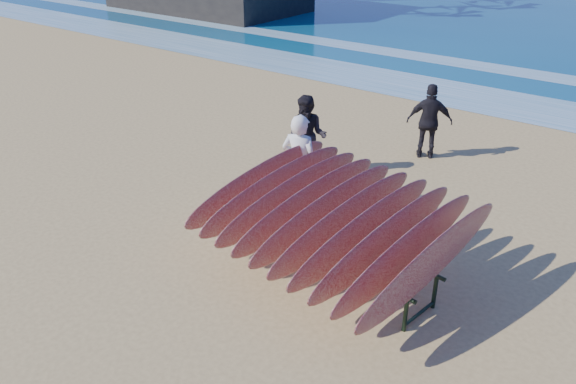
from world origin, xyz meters
name	(u,v)px	position (x,y,z in m)	size (l,w,h in m)	color
ground	(255,270)	(0.00, 0.00, 0.00)	(120.00, 120.00, 0.00)	tan
foam_near	(492,101)	(0.00, 10.00, 0.01)	(160.00, 160.00, 0.00)	white
foam_far	(531,74)	(0.00, 13.50, 0.01)	(160.00, 160.00, 0.00)	white
surfboard_rack	(334,218)	(0.91, 0.66, 0.89)	(3.58, 3.41, 1.42)	black
person_white	(299,164)	(-0.56, 1.85, 0.87)	(0.64, 0.42, 1.75)	white
person_dark_a	(307,137)	(-1.30, 3.12, 0.80)	(0.78, 0.61, 1.60)	black
person_dark_b	(429,121)	(0.19, 5.36, 0.79)	(0.92, 0.38, 1.57)	black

